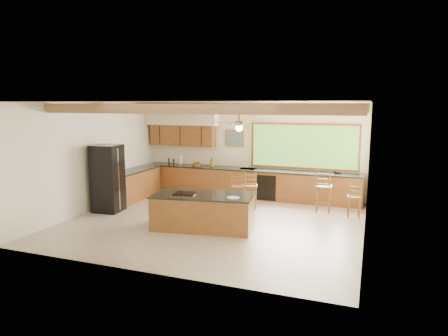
% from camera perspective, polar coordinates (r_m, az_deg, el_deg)
% --- Properties ---
extents(ground, '(7.20, 7.20, 0.00)m').
position_cam_1_polar(ground, '(10.19, -1.51, -7.72)').
color(ground, '#BAA99A').
rests_on(ground, ground).
extents(room_shell, '(7.27, 6.54, 3.02)m').
position_cam_1_polar(room_shell, '(10.45, -1.08, 5.07)').
color(room_shell, '#EEE9CD').
rests_on(room_shell, ground).
extents(counter_run, '(7.12, 3.10, 1.25)m').
position_cam_1_polar(counter_run, '(12.65, -0.71, -2.21)').
color(counter_run, brown).
rests_on(counter_run, ground).
extents(island, '(2.52, 1.47, 0.85)m').
position_cam_1_polar(island, '(9.62, -3.00, -6.19)').
color(island, brown).
rests_on(island, ground).
extents(refrigerator, '(0.79, 0.77, 1.85)m').
position_cam_1_polar(refrigerator, '(11.45, -16.29, -1.43)').
color(refrigerator, black).
rests_on(refrigerator, ground).
extents(bar_stool_a, '(0.42, 0.42, 1.01)m').
position_cam_1_polar(bar_stool_a, '(11.42, 1.84, -2.76)').
color(bar_stool_a, brown).
rests_on(bar_stool_a, ground).
extents(bar_stool_b, '(0.47, 0.47, 1.09)m').
position_cam_1_polar(bar_stool_b, '(11.29, 3.71, -2.68)').
color(bar_stool_b, brown).
rests_on(bar_stool_b, ground).
extents(bar_stool_c, '(0.43, 0.43, 1.19)m').
position_cam_1_polar(bar_stool_c, '(11.23, 14.04, -2.71)').
color(bar_stool_c, brown).
rests_on(bar_stool_c, ground).
extents(bar_stool_d, '(0.38, 0.38, 0.94)m').
position_cam_1_polar(bar_stool_d, '(10.89, 18.10, -4.04)').
color(bar_stool_d, brown).
rests_on(bar_stool_d, ground).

